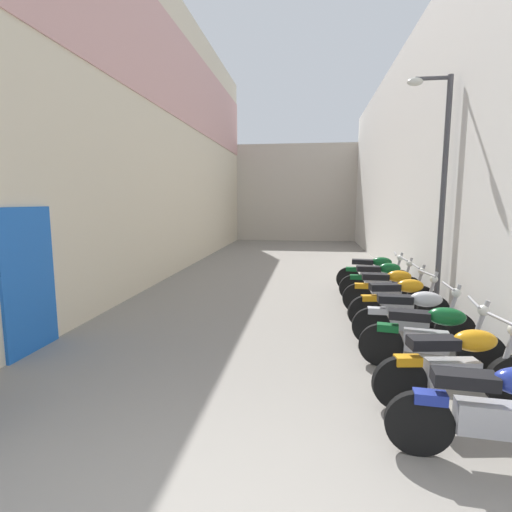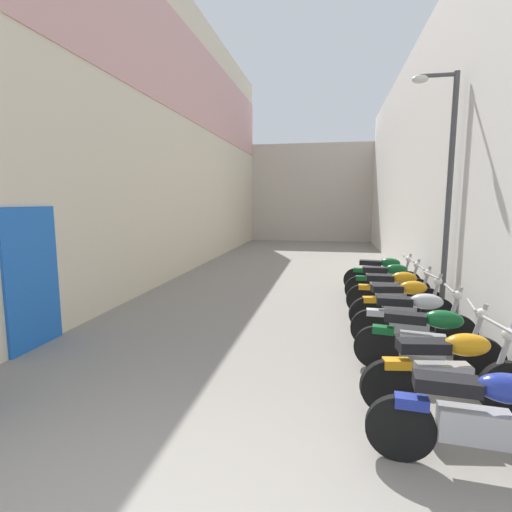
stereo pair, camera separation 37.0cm
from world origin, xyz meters
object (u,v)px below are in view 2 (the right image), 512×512
motorcycle_third (428,339)px  motorcycle_eighth (382,274)px  motorcycle_fourth (413,319)px  motorcycle_fifth (403,303)px  motorcycle_second (449,370)px  street_lamp (444,181)px  motorcycle_nearest (482,417)px  motorcycle_seventh (388,282)px  motorcycle_sixth (394,291)px

motorcycle_third → motorcycle_eighth: (0.00, 4.69, 0.00)m
motorcycle_fourth → motorcycle_fifth: 0.93m
motorcycle_second → street_lamp: street_lamp is taller
motorcycle_third → street_lamp: bearing=73.8°
motorcycle_nearest → motorcycle_eighth: same height
motorcycle_seventh → motorcycle_fifth: bearing=-90.0°
motorcycle_seventh → motorcycle_third: bearing=-90.0°
motorcycle_sixth → motorcycle_eighth: bearing=90.0°
motorcycle_fifth → motorcycle_eighth: (0.00, 2.85, 0.00)m
motorcycle_fifth → motorcycle_eighth: same height
motorcycle_nearest → motorcycle_fourth: (0.00, 2.81, 0.00)m
motorcycle_fourth → motorcycle_sixth: size_ratio=1.00×
motorcycle_nearest → motorcycle_fourth: bearing=90.0°
motorcycle_third → motorcycle_sixth: size_ratio=0.99×
motorcycle_nearest → street_lamp: street_lamp is taller
motorcycle_fifth → motorcycle_seventh: bearing=90.0°
motorcycle_fifth → street_lamp: size_ratio=0.41×
motorcycle_nearest → motorcycle_eighth: (-0.00, 6.60, 0.00)m
motorcycle_fourth → street_lamp: size_ratio=0.41×
motorcycle_second → motorcycle_seventh: 4.67m
street_lamp → motorcycle_seventh: bearing=117.7°
street_lamp → motorcycle_fifth: bearing=-141.7°
motorcycle_eighth → motorcycle_nearest: bearing=-90.0°
motorcycle_seventh → street_lamp: bearing=-62.3°
motorcycle_fifth → motorcycle_sixth: same height
motorcycle_third → motorcycle_seventh: same height
motorcycle_nearest → street_lamp: (0.70, 4.30, 2.14)m
motorcycle_sixth → motorcycle_fifth: bearing=-90.0°
motorcycle_nearest → motorcycle_fifth: (-0.00, 3.75, 0.00)m
motorcycle_third → motorcycle_fifth: (0.00, 1.84, 0.00)m
motorcycle_second → motorcycle_eighth: 5.65m
motorcycle_sixth → motorcycle_eighth: (-0.00, 1.93, 0.00)m
motorcycle_second → street_lamp: (0.70, 3.35, 2.14)m
motorcycle_seventh → motorcycle_eighth: (-0.00, 0.97, 0.00)m
motorcycle_second → motorcycle_eighth: bearing=90.0°
motorcycle_seventh → street_lamp: street_lamp is taller
motorcycle_sixth → motorcycle_eighth: size_ratio=1.01×
motorcycle_eighth → motorcycle_fourth: bearing=-90.0°
motorcycle_second → motorcycle_fourth: same height
motorcycle_fourth → motorcycle_fifth: bearing=90.0°
motorcycle_third → motorcycle_seventh: (0.00, 3.72, 0.00)m
motorcycle_seventh → motorcycle_second: bearing=-90.0°
motorcycle_fifth → street_lamp: (0.70, 0.55, 2.14)m
motorcycle_seventh → motorcycle_eighth: size_ratio=1.01×
motorcycle_second → motorcycle_third: same height
motorcycle_nearest → motorcycle_third: bearing=90.0°
motorcycle_eighth → street_lamp: size_ratio=0.41×
motorcycle_second → motorcycle_sixth: (0.00, 3.72, 0.00)m
motorcycle_nearest → motorcycle_second: size_ratio=1.01×
motorcycle_second → motorcycle_nearest: bearing=-90.0°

